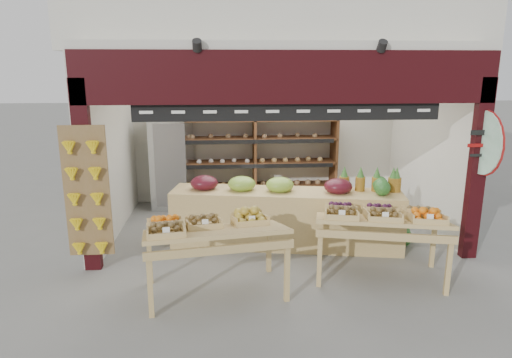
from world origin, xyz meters
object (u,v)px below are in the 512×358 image
Objects in this scene: display_table_left at (204,229)px; refrigerator at (172,162)px; cardboard_stack at (216,207)px; watermelon_pile at (388,230)px; back_shelving at (255,143)px; mid_counter at (285,216)px; display_table_right at (381,217)px.

refrigerator is at bearing 101.84° from display_table_left.
refrigerator is at bearing 133.93° from cardboard_stack.
refrigerator is 4.34m from watermelon_pile.
back_shelving reaches higher than watermelon_pile.
mid_counter is at bearing -49.59° from cardboard_stack.
refrigerator reaches higher than display_table_left.
back_shelving is at bearing 97.85° from mid_counter.
display_table_right reaches higher than watermelon_pile.
cardboard_stack is at bearing 131.68° from display_table_right.
mid_counter is (1.98, -2.20, -0.44)m from refrigerator.
watermelon_pile is at bearing 26.13° from display_table_left.
display_table_right is (3.09, -3.40, -0.08)m from refrigerator.
display_table_left is at bearing -130.05° from mid_counter.
refrigerator is 2.38× the size of watermelon_pile.
back_shelving is 1.64m from cardboard_stack.
back_shelving is at bearing 130.41° from watermelon_pile.
watermelon_pile is at bearing -21.96° from refrigerator.
refrigerator is at bearing 132.29° from display_table_right.
cardboard_stack is 1.73m from mid_counter.
back_shelving is at bearing 112.21° from display_table_right.
back_shelving is at bearing 52.02° from cardboard_stack.
mid_counter is at bearing 133.01° from display_table_right.
mid_counter reaches higher than display_table_right.
display_table_right reaches higher than cardboard_stack.
refrigerator is 0.51× the size of mid_counter.
back_shelving reaches higher than refrigerator.
watermelon_pile is at bearing -49.59° from back_shelving.
cardboard_stack is at bearing 87.94° from display_table_left.
refrigerator is at bearing 131.89° from mid_counter.
display_table_left is 2.34m from display_table_right.
mid_counter reaches higher than display_table_left.
display_table_right is at bearing -48.32° from cardboard_stack.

